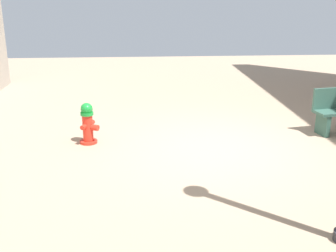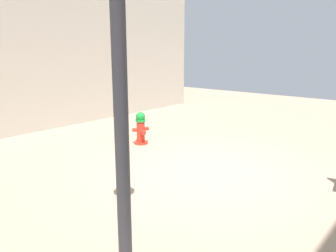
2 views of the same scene
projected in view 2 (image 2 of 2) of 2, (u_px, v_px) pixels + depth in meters
The scene contains 3 objects.
ground_plane at pixel (217, 173), 6.33m from camera, with size 23.40×23.40×0.00m, color tan.
fire_hydrant at pixel (141, 128), 8.22m from camera, with size 0.41×0.42×0.81m.
street_lamp at pixel (117, 6), 2.83m from camera, with size 0.36×0.36×4.37m.
Camera 2 is at (-3.16, 5.14, 2.31)m, focal length 35.05 mm.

